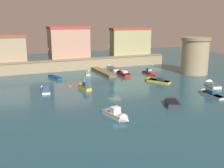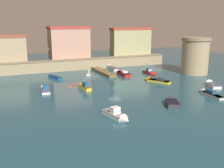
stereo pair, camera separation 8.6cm
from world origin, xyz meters
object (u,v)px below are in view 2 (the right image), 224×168
moored_boat_5 (53,77)px  moored_boat_11 (112,68)px  fortress_tower (195,56)px  moored_boat_10 (45,89)px  moored_boat_3 (171,102)px  moored_boat_8 (155,80)px  moored_boat_0 (208,93)px  moored_boat_9 (89,73)px  quay_lamp_1 (109,50)px  moored_boat_4 (84,87)px  moored_boat_6 (211,84)px  mooring_buoy_1 (70,87)px  moored_boat_2 (151,73)px  moored_boat_1 (118,116)px  quay_lamp_0 (49,53)px  mooring_buoy_0 (75,85)px  moored_boat_7 (122,73)px

moored_boat_5 → moored_boat_11: (18.31, 5.44, 0.09)m
fortress_tower → moored_boat_10: fortress_tower is taller
moored_boat_10 → moored_boat_11: moored_boat_10 is taller
moored_boat_3 → moored_boat_8: bearing=1.4°
moored_boat_11 → moored_boat_0: bearing=-165.9°
moored_boat_8 → moored_boat_9: size_ratio=1.32×
quay_lamp_1 → moored_boat_4: (-15.50, -22.36, -4.84)m
moored_boat_6 → mooring_buoy_1: 30.95m
moored_boat_10 → mooring_buoy_1: 5.51m
moored_boat_4 → moored_boat_6: (26.54, -8.57, -0.18)m
moored_boat_3 → moored_boat_8: moored_boat_3 is taller
moored_boat_2 → moored_boat_1: bearing=-39.0°
quay_lamp_0 → mooring_buoy_1: 20.18m
fortress_tower → quay_lamp_1: fortress_tower is taller
quay_lamp_1 → moored_boat_5: quay_lamp_1 is taller
moored_boat_4 → moored_boat_6: moored_boat_4 is taller
moored_boat_10 → moored_boat_11: 28.15m
moored_boat_1 → mooring_buoy_0: 22.88m
quay_lamp_0 → moored_boat_2: 28.44m
moored_boat_2 → moored_boat_11: size_ratio=0.72×
moored_boat_7 → moored_boat_11: 8.98m
moored_boat_2 → moored_boat_4: size_ratio=1.05×
moored_boat_4 → moored_boat_1: bearing=169.6°
quay_lamp_1 → moored_boat_5: bearing=-155.5°
moored_boat_2 → moored_boat_7: moored_boat_2 is taller
fortress_tower → quay_lamp_1: bearing=132.4°
moored_boat_4 → moored_boat_0: bearing=-132.4°
moored_boat_2 → moored_boat_8: 8.77m
fortress_tower → moored_boat_3: size_ratio=2.10×
quay_lamp_0 → moored_boat_7: (16.62, -12.18, -4.88)m
quay_lamp_1 → moored_boat_5: (-19.02, -8.68, -5.05)m
moored_boat_6 → moored_boat_7: 22.63m
moored_boat_3 → fortress_tower: bearing=-22.9°
quay_lamp_1 → moored_boat_5: size_ratio=0.53×
moored_boat_0 → moored_boat_8: size_ratio=1.02×
moored_boat_4 → moored_boat_6: bearing=-116.3°
quay_lamp_0 → moored_boat_4: 23.04m
fortress_tower → moored_boat_1: 40.02m
quay_lamp_0 → moored_boat_0: quay_lamp_0 is taller
moored_boat_3 → moored_boat_6: 17.75m
moored_boat_2 → moored_boat_4: (-21.17, -7.80, 0.13)m
moored_boat_5 → moored_boat_7: moored_boat_7 is taller
moored_boat_2 → moored_boat_7: (-7.29, 2.38, 0.08)m
moored_boat_2 → moored_boat_9: size_ratio=1.04×
quay_lamp_0 → moored_boat_5: (-0.78, -8.68, -5.05)m
quay_lamp_1 → moored_boat_0: (5.20, -36.29, -5.01)m
moored_boat_4 → moored_boat_3: bearing=-155.4°
quay_lamp_0 → moored_boat_8: size_ratio=0.48×
moored_boat_7 → mooring_buoy_1: (-16.08, -7.27, -0.48)m
moored_boat_10 → moored_boat_2: bearing=-72.9°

